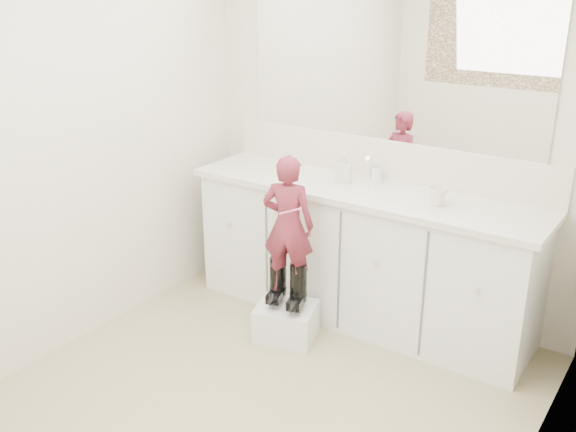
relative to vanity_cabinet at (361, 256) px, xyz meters
The scene contains 16 objects.
floor 1.30m from the vanity_cabinet, 90.00° to the right, with size 3.00×3.00×0.00m, color #887C59.
wall_back 0.82m from the vanity_cabinet, 90.00° to the left, with size 2.60×2.60×0.00m, color beige.
wall_left 1.95m from the vanity_cabinet, 136.70° to the right, with size 3.00×3.00×0.00m, color beige.
wall_right 1.95m from the vanity_cabinet, 43.30° to the right, with size 3.00×3.00×0.00m, color beige.
vanity_cabinet is the anchor object (origin of this frame).
countertop 0.45m from the vanity_cabinet, 90.00° to the right, with size 2.28×0.58×0.04m, color beige.
backsplash 0.64m from the vanity_cabinet, 90.00° to the left, with size 2.28×0.03×0.25m, color beige.
mirror 1.24m from the vanity_cabinet, 90.00° to the left, with size 2.00×0.02×1.00m, color white.
faucet 0.54m from the vanity_cabinet, 90.00° to the left, with size 0.08×0.08×0.10m, color silver.
cup 0.72m from the vanity_cabinet, ahead, with size 0.11×0.11×0.10m, color beige.
soap_bottle 0.58m from the vanity_cabinet, behind, with size 0.08×0.09×0.19m, color beige.
step_stool 0.64m from the vanity_cabinet, 113.98° to the right, with size 0.35×0.29×0.23m, color silver.
boot_left 0.58m from the vanity_cabinet, 121.56° to the right, with size 0.11×0.20×0.29m, color black, non-canonical shape.
boot_right 0.52m from the vanity_cabinet, 107.29° to the right, with size 0.11×0.20×0.29m, color black, non-canonical shape.
toddler 0.63m from the vanity_cabinet, 114.83° to the right, with size 0.31×0.20×0.85m, color #A93449.
toothbrush 0.75m from the vanity_cabinet, 105.46° to the right, with size 0.01×0.01×0.14m, color #E1578A.
Camera 1 is at (1.75, -2.15, 2.12)m, focal length 40.00 mm.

